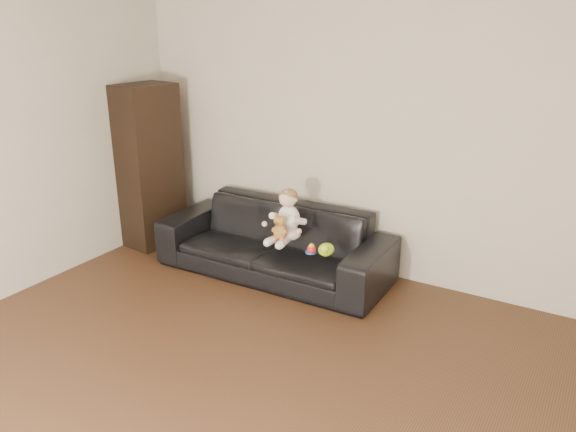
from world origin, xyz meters
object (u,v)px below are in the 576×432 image
Objects in this scene: teddy_bear at (280,228)px; toy_green at (326,250)px; cabinet at (150,167)px; toy_rattle at (311,249)px; baby at (287,218)px; toy_blue_disc at (311,252)px; sofa at (274,241)px.

toy_green is (0.44, 0.01, -0.11)m from teddy_bear.
cabinet is 2.19m from toy_green.
baby is at bearing 154.46° from toy_rattle.
sofa is at bearing 153.63° from toy_blue_disc.
cabinet is 10.76× the size of toy_green.
toy_green is at bearing -2.73° from teddy_bear.
sofa is 27.87× the size of toy_rattle.
toy_green is 1.71× the size of toy_blue_disc.
sofa is 24.00× the size of toy_blue_disc.
baby reaches higher than sofa.
sofa reaches higher than toy_green.
toy_rattle is at bearing -27.21° from baby.
sofa is 0.72m from toy_green.
teddy_bear reaches higher than toy_blue_disc.
sofa is 0.60m from toy_blue_disc.
baby is (0.21, -0.12, 0.30)m from sofa.
sofa is at bearing 126.13° from teddy_bear.
cabinet is 3.56× the size of baby.
cabinet reaches higher than toy_green.
cabinet reaches higher than toy_blue_disc.
toy_green reaches higher than toy_blue_disc.
sofa is 0.39m from baby.
sofa reaches higher than toy_blue_disc.
teddy_bear is (0.01, -0.14, -0.04)m from baby.
toy_rattle is at bearing -42.18° from toy_blue_disc.
toy_green is 0.14m from toy_blue_disc.
teddy_bear is (0.22, -0.26, 0.26)m from sofa.
cabinet reaches higher than sofa.
toy_rattle is (0.32, -0.02, -0.12)m from teddy_bear.
sofa reaches higher than toy_rattle.
baby is 0.40m from toy_blue_disc.
toy_green reaches higher than toy_rattle.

